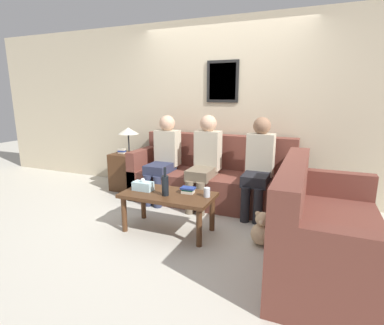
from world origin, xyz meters
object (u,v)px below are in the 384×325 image
Objects in this scene: person_right at (259,163)px; teddy_bear at (262,231)px; wine_bottle at (165,185)px; couch_main at (212,179)px; person_middle at (205,158)px; person_left at (164,155)px; couch_side at (322,234)px; coffee_table at (168,199)px; drinking_glass at (207,192)px.

person_right is 3.49× the size of teddy_bear.
couch_main is at bearing 84.18° from wine_bottle.
couch_main is 1.82× the size of person_middle.
person_middle reaches higher than couch_main.
person_left is 3.44× the size of teddy_bear.
couch_side is at bearing -35.58° from person_middle.
person_left is (-0.55, 0.95, 0.29)m from coffee_table.
person_right is (0.38, 0.86, 0.18)m from drinking_glass.
wine_bottle is at bearing -95.82° from couch_main.
couch_side is at bearing -54.31° from person_right.
person_right is (0.72, 0.00, -0.00)m from person_middle.
person_right reaches higher than coffee_table.
couch_main is at bearing 130.60° from teddy_bear.
coffee_table is 10.18× the size of drinking_glass.
couch_side is (1.46, -1.28, 0.00)m from couch_main.
couch_side is 4.73× the size of teddy_bear.
person_middle is (-0.34, 0.86, 0.18)m from drinking_glass.
person_left is (-2.13, 1.09, 0.34)m from couch_side.
couch_main is 6.37× the size of teddy_bear.
person_left is at bearing 151.35° from teddy_bear.
drinking_glass is (0.31, -1.07, 0.17)m from couch_main.
person_left reaches higher than coffee_table.
couch_main is 1.85× the size of person_left.
couch_main and couch_side have the same top height.
couch_side reaches higher than coffee_table.
person_middle reaches higher than person_left.
coffee_table is (-0.13, -1.14, 0.06)m from couch_main.
couch_main is at bearing 15.80° from person_left.
person_left is (-0.55, 1.02, 0.10)m from wine_bottle.
couch_side is 1.36× the size of person_right.
wine_bottle is 1.29m from person_right.
couch_main is 0.78m from person_left.
person_middle reaches higher than coffee_table.
couch_main reaches higher than coffee_table.
couch_side is 1.18m from drinking_glass.
person_left is 0.99× the size of person_right.
couch_side is at bearing -5.25° from coffee_table.
person_right is at bearing 48.49° from coffee_table.
person_left reaches higher than wine_bottle.
person_right is (-0.77, 1.07, 0.35)m from couch_side.
person_left is (-0.98, 0.88, 0.17)m from drinking_glass.
person_middle is at bearing -2.14° from person_left.
couch_side reaches higher than wine_bottle.
couch_side is at bearing -22.42° from teddy_bear.
person_right reaches higher than couch_side.
teddy_bear is at bearing -28.65° from person_left.
person_middle is (0.09, 0.99, 0.11)m from wine_bottle.
drinking_glass is (-1.15, 0.21, 0.17)m from couch_side.
couch_main reaches higher than wine_bottle.
coffee_table reaches higher than teddy_bear.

